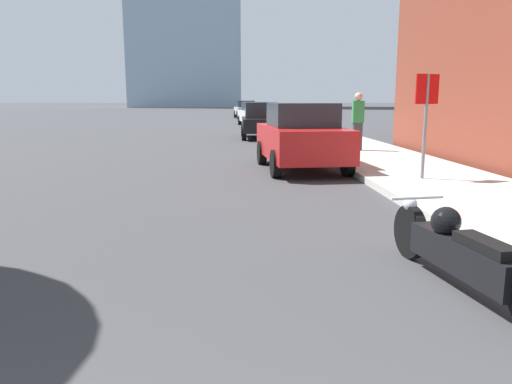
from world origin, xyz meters
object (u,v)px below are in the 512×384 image
parked_car_red (301,137)px  pedestrian (358,120)px  parked_car_white (255,114)px  parked_car_silver (245,109)px  stop_sign (426,108)px  parked_car_black (262,120)px  motorcycle (460,251)px

parked_car_red → pedestrian: 4.11m
parked_car_white → parked_car_silver: parked_car_silver is taller
stop_sign → parked_car_black: bearing=101.1°
motorcycle → parked_car_white: 28.92m
parked_car_red → parked_car_silver: parked_car_red is taller
motorcycle → parked_car_black: (-0.64, 18.45, 0.44)m
parked_car_white → stop_sign: bearing=-89.4°
motorcycle → stop_sign: 6.11m
parked_car_red → parked_car_silver: size_ratio=0.90×
parked_car_red → parked_car_black: size_ratio=1.01×
parked_car_white → pedestrian: bearing=-87.1°
motorcycle → pedestrian: size_ratio=1.41×
parked_car_red → stop_sign: size_ratio=1.85×
parked_car_red → parked_car_black: bearing=87.9°
parked_car_black → motorcycle: bearing=-87.0°
motorcycle → parked_car_red: parked_car_red is taller
parked_car_white → stop_sign: 23.35m
parked_car_silver → pedestrian: 30.67m
parked_car_red → parked_car_white: parked_car_red is taller
motorcycle → stop_sign: (1.87, 5.69, 1.24)m
parked_car_red → stop_sign: bearing=-51.8°
motorcycle → pedestrian: pedestrian is taller
parked_car_silver → stop_sign: stop_sign is taller
parked_car_white → stop_sign: (2.24, -23.22, 0.82)m
parked_car_silver → pedestrian: size_ratio=2.41×
parked_car_silver → motorcycle: bearing=-93.4°
parked_car_black → pedestrian: (2.63, -6.94, 0.30)m
parked_car_silver → pedestrian: pedestrian is taller
stop_sign → parked_car_silver: bearing=93.8°
parked_car_red → motorcycle: bearing=-91.5°
parked_car_white → parked_car_silver: bearing=85.8°
parked_car_black → parked_car_silver: 23.62m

